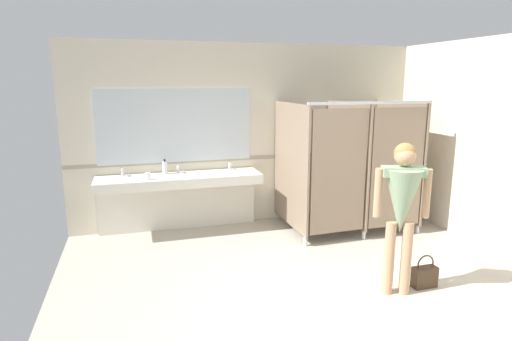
{
  "coord_description": "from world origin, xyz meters",
  "views": [
    {
      "loc": [
        -1.95,
        -3.45,
        2.26
      ],
      "look_at": [
        -0.55,
        1.32,
        1.21
      ],
      "focal_mm": 29.81,
      "sensor_mm": 36.0,
      "label": 1
    }
  ],
  "objects_px": {
    "paper_cup": "(148,176)",
    "soap_dispenser": "(165,167)",
    "handbag": "(425,276)",
    "person_standing": "(402,201)"
  },
  "relations": [
    {
      "from": "person_standing",
      "to": "soap_dispenser",
      "type": "relative_size",
      "value": 7.37
    },
    {
      "from": "soap_dispenser",
      "to": "paper_cup",
      "type": "xyz_separation_m",
      "value": [
        -0.26,
        -0.32,
        -0.05
      ]
    },
    {
      "from": "soap_dispenser",
      "to": "paper_cup",
      "type": "relative_size",
      "value": 2.18
    },
    {
      "from": "handbag",
      "to": "paper_cup",
      "type": "relative_size",
      "value": 3.7
    },
    {
      "from": "handbag",
      "to": "soap_dispenser",
      "type": "distance_m",
      "value": 3.82
    },
    {
      "from": "handbag",
      "to": "soap_dispenser",
      "type": "relative_size",
      "value": 1.7
    },
    {
      "from": "soap_dispenser",
      "to": "handbag",
      "type": "bearing_deg",
      "value": -45.67
    },
    {
      "from": "paper_cup",
      "to": "soap_dispenser",
      "type": "bearing_deg",
      "value": 50.82
    },
    {
      "from": "handbag",
      "to": "paper_cup",
      "type": "distance_m",
      "value": 3.79
    },
    {
      "from": "person_standing",
      "to": "paper_cup",
      "type": "height_order",
      "value": "person_standing"
    }
  ]
}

